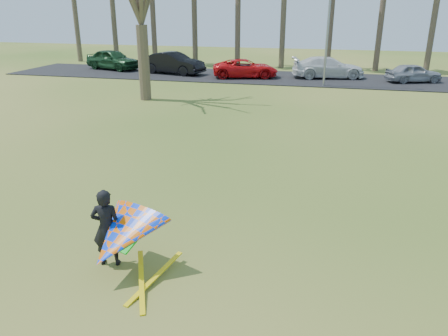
% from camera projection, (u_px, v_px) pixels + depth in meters
% --- Properties ---
extents(ground, '(100.00, 100.00, 0.00)m').
position_uv_depth(ground, '(203.00, 240.00, 10.28)').
color(ground, '#275913').
rests_on(ground, ground).
extents(parking_strip, '(46.00, 7.00, 0.06)m').
position_uv_depth(parking_strip, '(298.00, 78.00, 33.00)').
color(parking_strip, black).
rests_on(parking_strip, ground).
extents(streetlight, '(2.28, 0.18, 8.00)m').
position_uv_depth(streetlight, '(331.00, 18.00, 28.23)').
color(streetlight, gray).
rests_on(streetlight, ground).
extents(car_0, '(5.28, 3.39, 1.67)m').
position_uv_depth(car_0, '(113.00, 59.00, 37.15)').
color(car_0, '#193E1F').
rests_on(car_0, parking_strip).
extents(car_1, '(5.37, 2.94, 1.68)m').
position_uv_depth(car_1, '(173.00, 63.00, 34.79)').
color(car_1, black).
rests_on(car_1, parking_strip).
extents(car_2, '(5.31, 3.40, 1.36)m').
position_uv_depth(car_2, '(245.00, 68.00, 33.04)').
color(car_2, red).
rests_on(car_2, parking_strip).
extents(car_3, '(5.68, 3.28, 1.55)m').
position_uv_depth(car_3, '(328.00, 67.00, 32.81)').
color(car_3, silver).
rests_on(car_3, parking_strip).
extents(car_4, '(4.12, 2.77, 1.30)m').
position_uv_depth(car_4, '(414.00, 73.00, 30.99)').
color(car_4, '#92959E').
rests_on(car_4, parking_strip).
extents(kite_flyer, '(2.13, 2.39, 2.02)m').
position_uv_depth(kite_flyer, '(119.00, 236.00, 8.78)').
color(kite_flyer, black).
rests_on(kite_flyer, ground).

